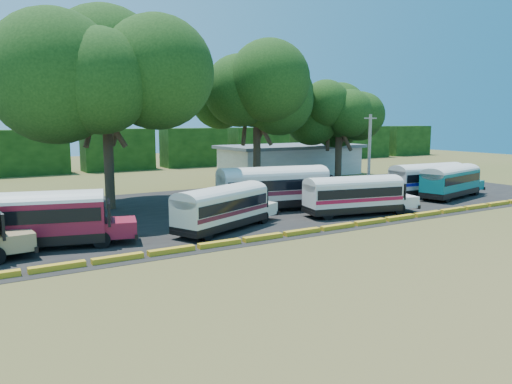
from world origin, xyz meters
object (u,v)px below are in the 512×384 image
bus_red (34,216)px  bus_teal (452,180)px  bus_white_red (355,193)px  bus_cream_west (223,205)px  tree_west (105,68)px

bus_red → bus_teal: bus_red is taller
bus_red → bus_white_red: bearing=9.8°
bus_cream_west → bus_white_red: size_ratio=0.97×
bus_red → bus_white_red: 22.74m
tree_west → bus_red: bearing=-124.0°
bus_teal → tree_west: bearing=146.3°
bus_white_red → bus_teal: bearing=18.4°
bus_cream_west → bus_red: bearing=148.7°
bus_cream_west → bus_teal: bearing=-21.4°
bus_teal → tree_west: tree_west is taller
bus_red → bus_cream_west: bus_red is taller
bus_red → bus_white_red: (22.65, -1.97, -0.17)m
bus_red → bus_cream_west: 11.55m
bus_cream_west → tree_west: (-4.25, 12.14, 9.76)m
bus_white_red → bus_red: bearing=-173.8°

